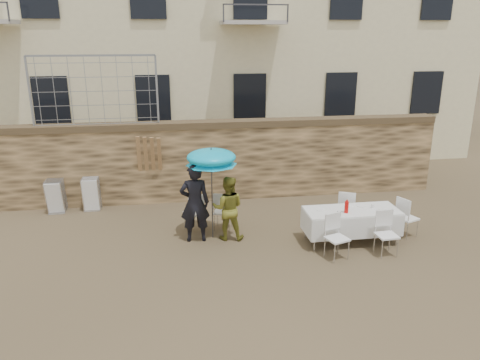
{
  "coord_description": "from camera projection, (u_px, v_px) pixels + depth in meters",
  "views": [
    {
      "loc": [
        -1.09,
        -7.68,
        4.58
      ],
      "look_at": [
        0.4,
        2.2,
        1.4
      ],
      "focal_mm": 35.0,
      "sensor_mm": 36.0,
      "label": 1
    }
  ],
  "objects": [
    {
      "name": "man_suit",
      "position": [
        195.0,
        203.0,
        10.47
      ],
      "size": [
        0.67,
        0.45,
        1.82
      ],
      "primitive_type": "imported",
      "rotation": [
        0.0,
        0.0,
        3.12
      ],
      "color": "black",
      "rests_on": "ground"
    },
    {
      "name": "soda_bottle",
      "position": [
        346.0,
        207.0,
        10.24
      ],
      "size": [
        0.09,
        0.09,
        0.26
      ],
      "primitive_type": "cylinder",
      "color": "red",
      "rests_on": "banquet_table"
    },
    {
      "name": "stone_wall",
      "position": [
        211.0,
        161.0,
        13.16
      ],
      "size": [
        13.0,
        0.5,
        2.2
      ],
      "primitive_type": "cube",
      "color": "olive",
      "rests_on": "ground"
    },
    {
      "name": "table_chair_front_right",
      "position": [
        387.0,
        234.0,
        9.9
      ],
      "size": [
        0.51,
        0.51,
        0.96
      ],
      "primitive_type": null,
      "rotation": [
        0.0,
        0.0,
        0.06
      ],
      "color": "white",
      "rests_on": "ground"
    },
    {
      "name": "couple_chair_left",
      "position": [
        194.0,
        212.0,
        11.12
      ],
      "size": [
        0.6,
        0.6,
        0.96
      ],
      "primitive_type": null,
      "rotation": [
        0.0,
        0.0,
        3.45
      ],
      "color": "white",
      "rests_on": "ground"
    },
    {
      "name": "wood_planks",
      "position": [
        151.0,
        169.0,
        12.72
      ],
      "size": [
        0.7,
        0.2,
        2.0
      ],
      "primitive_type": null,
      "color": "#A37749",
      "rests_on": "ground"
    },
    {
      "name": "chair_stack_left",
      "position": [
        58.0,
        193.0,
        12.47
      ],
      "size": [
        0.46,
        0.55,
        0.92
      ],
      "primitive_type": null,
      "color": "white",
      "rests_on": "ground"
    },
    {
      "name": "umbrella",
      "position": [
        211.0,
        160.0,
        10.34
      ],
      "size": [
        1.15,
        1.15,
        1.98
      ],
      "color": "#3F3F44",
      "rests_on": "ground"
    },
    {
      "name": "banquet_table",
      "position": [
        352.0,
        212.0,
        10.46
      ],
      "size": [
        2.1,
        0.85,
        0.78
      ],
      "color": "silver",
      "rests_on": "ground"
    },
    {
      "name": "chair_stack_right",
      "position": [
        92.0,
        192.0,
        12.59
      ],
      "size": [
        0.46,
        0.47,
        0.92
      ],
      "primitive_type": null,
      "color": "white",
      "rests_on": "ground"
    },
    {
      "name": "chain_link_fence",
      "position": [
        95.0,
        91.0,
        12.13
      ],
      "size": [
        3.2,
        0.06,
        1.8
      ],
      "primitive_type": null,
      "color": "gray",
      "rests_on": "stone_wall"
    },
    {
      "name": "table_chair_front_left",
      "position": [
        337.0,
        237.0,
        9.75
      ],
      "size": [
        0.61,
        0.61,
        0.96
      ],
      "primitive_type": null,
      "rotation": [
        0.0,
        0.0,
        0.32
      ],
      "color": "white",
      "rests_on": "ground"
    },
    {
      "name": "couple_chair_right",
      "position": [
        223.0,
        210.0,
        11.22
      ],
      "size": [
        0.61,
        0.61,
        0.96
      ],
      "primitive_type": null,
      "rotation": [
        0.0,
        0.0,
        2.82
      ],
      "color": "white",
      "rests_on": "ground"
    },
    {
      "name": "table_chair_back",
      "position": [
        347.0,
        209.0,
        11.32
      ],
      "size": [
        0.64,
        0.64,
        0.96
      ],
      "primitive_type": null,
      "rotation": [
        0.0,
        0.0,
        2.68
      ],
      "color": "white",
      "rests_on": "ground"
    },
    {
      "name": "ground",
      "position": [
        236.0,
        287.0,
        8.78
      ],
      "size": [
        80.0,
        80.0,
        0.0
      ],
      "primitive_type": "plane",
      "color": "brown",
      "rests_on": "ground"
    },
    {
      "name": "woman_dress",
      "position": [
        228.0,
        208.0,
        10.63
      ],
      "size": [
        0.82,
        0.69,
        1.49
      ],
      "primitive_type": "imported",
      "rotation": [
        0.0,
        0.0,
        2.96
      ],
      "color": "#9D9A30",
      "rests_on": "ground"
    },
    {
      "name": "table_chair_side",
      "position": [
        407.0,
        217.0,
        10.83
      ],
      "size": [
        0.62,
        0.62,
        0.96
      ],
      "primitive_type": null,
      "rotation": [
        0.0,
        0.0,
        1.95
      ],
      "color": "white",
      "rests_on": "ground"
    }
  ]
}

